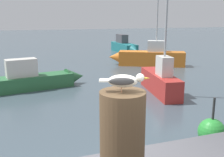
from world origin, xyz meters
name	(u,v)px	position (x,y,z in m)	size (l,w,h in m)	color
mooring_post	(122,140)	(0.28, -0.57, 1.94)	(0.37, 0.37, 0.81)	#4C3823
seagull	(124,80)	(0.29, -0.57, 2.44)	(0.38, 0.20, 0.14)	tan
boat_teal	(125,47)	(7.89, 17.98, 0.49)	(0.99, 4.34, 1.48)	#1E7075
boat_green	(39,79)	(0.30, 8.79, 0.40)	(3.97, 1.48, 1.36)	#2D6B3D
boat_red	(159,80)	(4.68, 6.62, 0.49)	(1.19, 3.45, 4.03)	#B72D28
boat_orange	(147,57)	(6.89, 12.06, 0.52)	(4.44, 2.91, 4.43)	orange
channel_buoy	(211,137)	(3.20, 1.75, 0.48)	(0.56, 0.56, 1.33)	green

